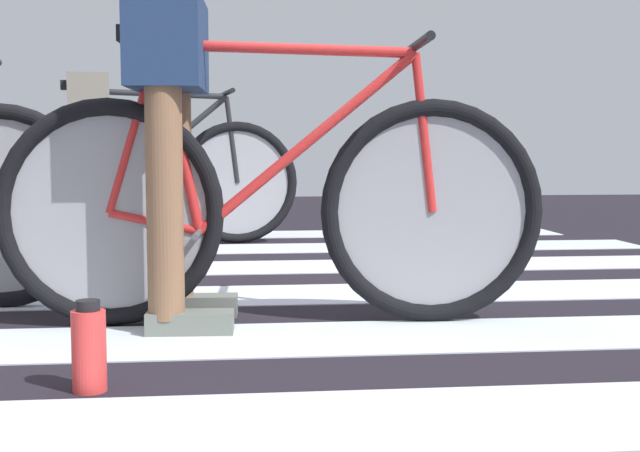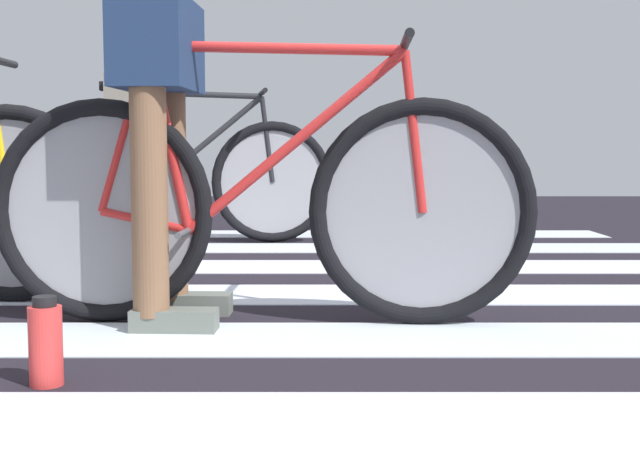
# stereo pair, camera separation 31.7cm
# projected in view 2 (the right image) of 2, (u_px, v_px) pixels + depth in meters

# --- Properties ---
(ground) EXTENTS (18.00, 14.00, 0.02)m
(ground) POSITION_uv_depth(u_px,v_px,m) (110.00, 320.00, 2.80)
(ground) COLOR black
(crosswalk_markings) EXTENTS (5.46, 5.74, 0.00)m
(crosswalk_markings) POSITION_uv_depth(u_px,v_px,m) (110.00, 315.00, 2.83)
(crosswalk_markings) COLOR silver
(crosswalk_markings) RESTS_ON ground
(bicycle_1_of_3) EXTENTS (1.74, 0.52, 0.93)m
(bicycle_1_of_3) POSITION_uv_depth(u_px,v_px,m) (256.00, 203.00, 2.66)
(bicycle_1_of_3) COLOR black
(bicycle_1_of_3) RESTS_ON ground
(cyclist_1_of_3) EXTENTS (0.33, 0.42, 1.02)m
(cyclist_1_of_3) POSITION_uv_depth(u_px,v_px,m) (157.00, 116.00, 2.65)
(cyclist_1_of_3) COLOR brown
(cyclist_1_of_3) RESTS_ON ground
(bicycle_3_of_3) EXTENTS (1.73, 0.53, 0.93)m
(bicycle_3_of_3) POSITION_uv_depth(u_px,v_px,m) (181.00, 178.00, 4.89)
(bicycle_3_of_3) COLOR black
(bicycle_3_of_3) RESTS_ON ground
(cyclist_3_of_3) EXTENTS (0.36, 0.44, 0.97)m
(cyclist_3_of_3) POSITION_uv_depth(u_px,v_px,m) (125.00, 136.00, 4.83)
(cyclist_3_of_3) COLOR tan
(cyclist_3_of_3) RESTS_ON ground
(water_bottle) EXTENTS (0.08, 0.08, 0.21)m
(water_bottle) POSITION_uv_depth(u_px,v_px,m) (42.00, 344.00, 1.98)
(water_bottle) COLOR red
(water_bottle) RESTS_ON ground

